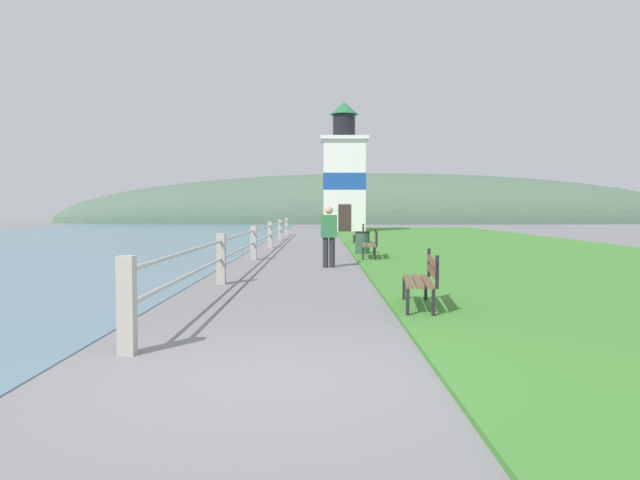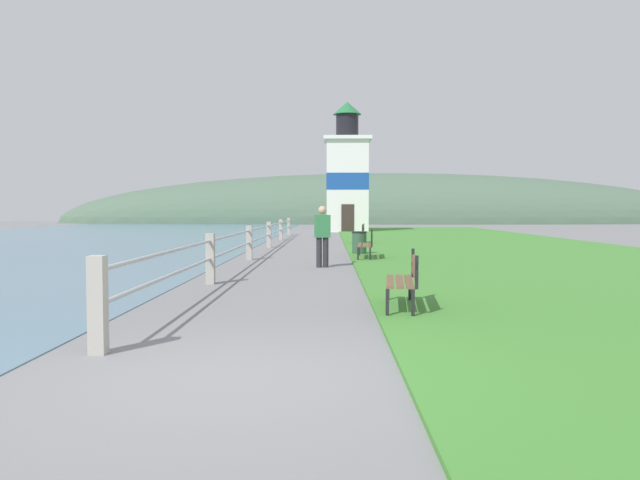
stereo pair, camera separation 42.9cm
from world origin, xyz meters
name	(u,v)px [view 1 (the left image)]	position (x,y,z in m)	size (l,w,h in m)	color
ground_plane	(261,379)	(0.00, 0.00, 0.00)	(160.00, 160.00, 0.00)	slate
grass_verge	(492,248)	(7.68, 19.80, 0.03)	(12.00, 59.41, 0.06)	#428433
seawall_railing	(262,235)	(-1.58, 17.33, 0.65)	(0.18, 32.84, 1.09)	#A8A399
park_bench_near	(422,277)	(2.18, 4.00, 0.54)	(0.64, 1.70, 0.94)	brown
park_bench_midway	(371,243)	(2.21, 14.23, 0.54)	(0.60, 2.00, 0.94)	brown
park_bench_far	(359,233)	(2.43, 23.30, 0.54)	(0.62, 1.74, 0.94)	brown
lighthouse	(343,177)	(2.30, 40.07, 3.99)	(3.45, 3.45, 9.48)	white
person_strolling	(328,234)	(0.79, 11.46, 0.92)	(0.46, 0.31, 1.71)	#28282D
trash_bin	(361,243)	(2.05, 16.11, 0.42)	(0.54, 0.54, 0.84)	#2D5138
distant_hillside	(381,223)	(8.00, 69.60, 0.00)	(80.00, 16.00, 12.00)	#4C6651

